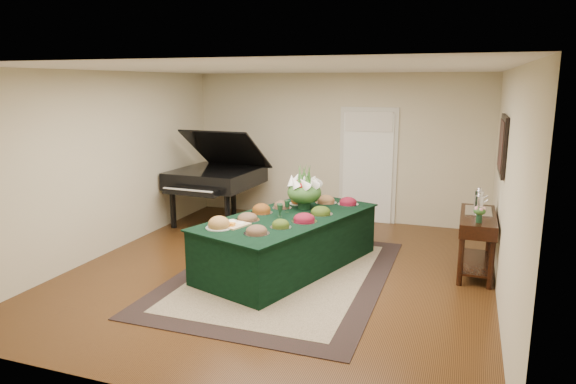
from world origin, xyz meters
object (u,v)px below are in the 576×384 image
(floral_centerpiece, at_px, (304,188))
(mahogany_sideboard, at_px, (477,228))
(grand_piano, at_px, (216,177))
(buffet_table, at_px, (289,242))

(floral_centerpiece, xyz_separation_m, mahogany_sideboard, (2.37, 0.18, -0.42))
(grand_piano, bearing_deg, mahogany_sideboard, -14.03)
(floral_centerpiece, distance_m, grand_piano, 2.46)
(buffet_table, distance_m, floral_centerpiece, 0.83)
(floral_centerpiece, bearing_deg, buffet_table, -98.80)
(buffet_table, bearing_deg, floral_centerpiece, 81.20)
(buffet_table, distance_m, grand_piano, 2.73)
(buffet_table, height_order, floral_centerpiece, floral_centerpiece)
(buffet_table, distance_m, mahogany_sideboard, 2.54)
(buffet_table, relative_size, floral_centerpiece, 5.81)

